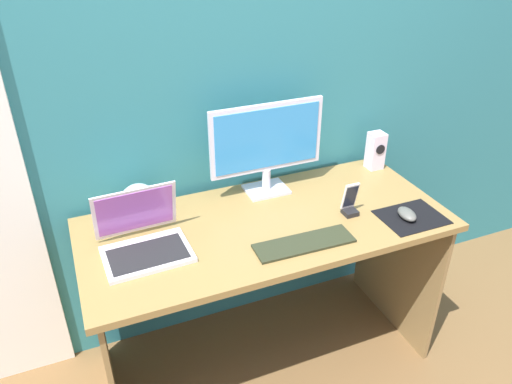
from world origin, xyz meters
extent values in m
plane|color=brown|center=(0.00, 0.00, 0.00)|extent=(8.00, 8.00, 0.00)
cube|color=teal|center=(0.00, 0.37, 1.25)|extent=(6.00, 0.04, 2.50)
cube|color=olive|center=(0.00, 0.00, 0.74)|extent=(1.45, 0.64, 0.03)
cube|color=olive|center=(-0.68, 0.00, 0.36)|extent=(0.02, 0.60, 0.73)
cube|color=olive|center=(0.68, 0.00, 0.36)|extent=(0.02, 0.60, 0.73)
cube|color=silver|center=(0.10, 0.23, 0.76)|extent=(0.18, 0.14, 0.01)
cylinder|color=silver|center=(0.10, 0.23, 0.81)|extent=(0.04, 0.04, 0.09)
cube|color=silver|center=(0.10, 0.23, 1.00)|extent=(0.49, 0.02, 0.29)
cube|color=#338CD8|center=(0.10, 0.22, 1.00)|extent=(0.46, 0.00, 0.26)
cube|color=silver|center=(0.65, 0.23, 0.84)|extent=(0.07, 0.07, 0.18)
cylinder|color=black|center=(0.65, 0.20, 0.86)|extent=(0.05, 0.00, 0.05)
cube|color=silver|center=(-0.48, -0.04, 0.76)|extent=(0.31, 0.22, 0.02)
cube|color=black|center=(-0.48, -0.05, 0.77)|extent=(0.27, 0.17, 0.00)
cube|color=silver|center=(-0.48, 0.09, 0.87)|extent=(0.31, 0.07, 0.20)
cube|color=#A559BF|center=(-0.48, 0.09, 0.87)|extent=(0.28, 0.05, 0.17)
sphere|color=silver|center=(-0.45, 0.22, 0.83)|extent=(0.15, 0.15, 0.15)
cube|color=#2A2E1D|center=(0.07, -0.19, 0.76)|extent=(0.38, 0.12, 0.01)
cube|color=black|center=(0.55, -0.19, 0.76)|extent=(0.25, 0.20, 0.00)
ellipsoid|color=#54534E|center=(0.52, -0.19, 0.77)|extent=(0.07, 0.11, 0.04)
cube|color=black|center=(0.33, -0.08, 0.76)|extent=(0.06, 0.05, 0.02)
cube|color=white|center=(0.33, -0.07, 0.83)|extent=(0.06, 0.03, 0.12)
cube|color=#1E2333|center=(0.33, -0.07, 0.83)|extent=(0.05, 0.02, 0.10)
camera|label=1|loc=(-0.66, -1.49, 1.84)|focal=34.96mm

